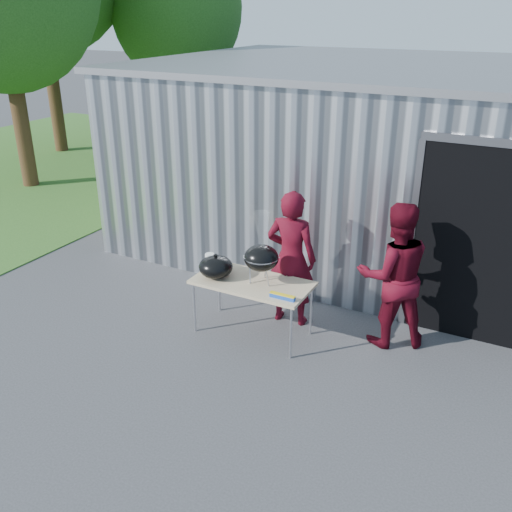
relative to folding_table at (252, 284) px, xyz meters
The scene contains 12 objects.
ground 0.95m from the folding_table, 126.82° to the right, with size 80.00×80.00×0.00m, color #37373A.
building 4.20m from the folding_table, 82.54° to the left, with size 8.20×6.20×3.10m.
grass_patch 10.89m from the folding_table, 149.66° to the left, with size 10.00×12.00×0.02m, color #2D591E.
tree_far 11.39m from the folding_table, 129.02° to the left, with size 3.64×3.64×6.03m.
folding_table is the anchor object (origin of this frame).
kettle_grill 0.47m from the folding_table, 14.10° to the left, with size 0.44×0.44×0.94m.
grill_lid 0.52m from the folding_table, 168.16° to the right, with size 0.44×0.44×0.32m.
paper_towels 0.62m from the folding_table, behind, with size 0.12×0.12×0.28m, color white.
white_tub 0.58m from the folding_table, 163.22° to the left, with size 0.20×0.15×0.10m, color white.
foil_box 0.60m from the folding_table, 24.95° to the right, with size 0.32×0.06×0.06m.
person_cook 0.64m from the folding_table, 60.72° to the left, with size 0.67×0.44×1.85m, color #4A0714.
person_bystander 1.76m from the folding_table, 21.03° to the left, with size 0.91×0.71×1.87m, color #4A0714.
Camera 1 is at (3.43, -5.22, 3.95)m, focal length 40.00 mm.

